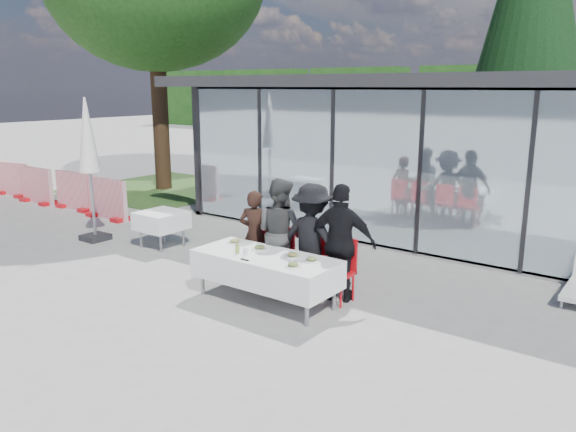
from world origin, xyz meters
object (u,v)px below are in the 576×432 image
object	(u,v)px
diner_d	(341,243)
plate_d	(312,260)
diner_a	(255,235)
plate_c	(293,255)
plate_extra	(293,265)
diner_b	(280,232)
plate_a	(235,241)
diner_chair_b	(280,253)
diner_c	(312,239)
diner_chair_d	(340,267)
diner_chair_c	(311,260)
spare_table_left	(161,221)
plate_b	(260,248)
market_umbrella	(88,146)
dining_table	(266,269)
diner_chair_a	(255,248)
juice_bottle	(237,249)
construction_barriers	(10,182)
folded_eyeglasses	(245,260)

from	to	relation	value
diner_d	plate_d	world-z (taller)	diner_d
diner_a	plate_c	bearing A→B (deg)	136.56
plate_extra	diner_b	bearing A→B (deg)	135.03
plate_a	diner_chair_b	bearing A→B (deg)	45.63
diner_c	plate_extra	distance (m)	1.04
diner_chair_d	diner_c	bearing A→B (deg)	178.73
plate_a	diner_d	bearing A→B (deg)	17.75
diner_chair_c	spare_table_left	xyz separation A→B (m)	(-3.91, 0.33, 0.02)
diner_chair_d	plate_b	size ratio (longest dim) A/B	4.04
plate_c	market_umbrella	xyz separation A→B (m)	(-5.54, 0.42, 1.24)
diner_d	plate_c	distance (m)	0.77
dining_table	diner_c	size ratio (longest dim) A/B	1.28
dining_table	plate_extra	world-z (taller)	plate_extra
diner_chair_c	plate_d	world-z (taller)	diner_chair_c
plate_a	plate_c	world-z (taller)	same
diner_c	diner_chair_a	bearing A→B (deg)	-0.69
diner_chair_c	juice_bottle	bearing A→B (deg)	-127.95
diner_a	juice_bottle	xyz separation A→B (m)	(0.44, -0.94, 0.06)
plate_a	construction_barriers	size ratio (longest dim) A/B	0.02
diner_d	plate_extra	xyz separation A→B (m)	(-0.19, -0.97, -0.13)
diner_chair_a	diner_d	xyz separation A→B (m)	(1.70, 0.01, 0.37)
diner_b	diner_c	bearing A→B (deg)	-173.71
market_umbrella	diner_c	bearing A→B (deg)	1.90
construction_barriers	diner_chair_b	bearing A→B (deg)	-6.67
diner_b	plate_c	bearing A→B (deg)	145.28
diner_a	diner_chair_a	bearing A→B (deg)	72.61
dining_table	plate_a	world-z (taller)	plate_a
plate_extra	plate_b	bearing A→B (deg)	157.39
folded_eyeglasses	construction_barriers	xyz separation A→B (m)	(-11.35, 2.43, -0.32)
market_umbrella	diner_d	bearing A→B (deg)	1.73
dining_table	market_umbrella	bearing A→B (deg)	173.58
dining_table	spare_table_left	world-z (taller)	dining_table
dining_table	juice_bottle	world-z (taller)	juice_bottle
plate_a	plate_d	distance (m)	1.55
diner_c	plate_b	size ratio (longest dim) A/B	7.32
spare_table_left	diner_chair_b	bearing A→B (deg)	-5.71
diner_c	plate_extra	bearing A→B (deg)	108.24
diner_chair_c	construction_barriers	bearing A→B (deg)	173.69
plate_b	spare_table_left	bearing A→B (deg)	164.82
diner_a	diner_b	size ratio (longest dim) A/B	0.86
diner_chair_a	spare_table_left	size ratio (longest dim) A/B	1.13
folded_eyeglasses	diner_chair_c	bearing A→B (deg)	70.08
dining_table	juice_bottle	distance (m)	0.52
plate_c	plate_b	bearing A→B (deg)	178.76
folded_eyeglasses	plate_c	bearing A→B (deg)	48.91
juice_bottle	plate_d	bearing A→B (deg)	16.12
diner_chair_a	construction_barriers	xyz separation A→B (m)	(-10.59, 1.30, -0.10)
diner_chair_d	diner_chair_a	bearing A→B (deg)	180.00
diner_chair_a	diner_chair_b	xyz separation A→B (m)	(0.54, 0.00, 0.00)
diner_chair_d	construction_barriers	bearing A→B (deg)	173.96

